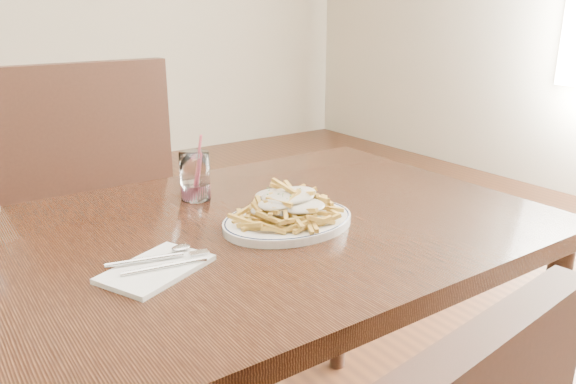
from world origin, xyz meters
TOP-DOWN VIEW (x-y plane):
  - table at (0.00, 0.00)m, footprint 1.20×0.80m
  - chair_far at (-0.15, 0.71)m, footprint 0.50×0.50m
  - fries_plate at (0.07, -0.05)m, footprint 0.33×0.30m
  - loaded_fries at (0.07, -0.05)m, footprint 0.22×0.17m
  - napkin at (-0.23, -0.09)m, footprint 0.20×0.17m
  - cutlery at (-0.23, -0.09)m, footprint 0.18×0.08m
  - water_glass at (-0.01, 0.20)m, footprint 0.07×0.07m

SIDE VIEW (x-z plane):
  - chair_far at x=-0.15m, z-range 0.07..1.10m
  - table at x=0.00m, z-range 0.30..1.05m
  - napkin at x=-0.23m, z-range 0.75..0.76m
  - fries_plate at x=0.07m, z-range 0.75..0.77m
  - cutlery at x=-0.23m, z-range 0.76..0.76m
  - water_glass at x=-0.01m, z-range 0.72..0.87m
  - loaded_fries at x=0.07m, z-range 0.77..0.83m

